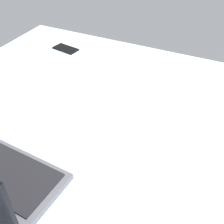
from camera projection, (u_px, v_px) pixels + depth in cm
name	position (u px, v px, depth cm)	size (l,w,h in cm)	color
bed_mattress	(121.00, 148.00, 110.91)	(180.00, 140.00, 18.00)	silver
cell_phone	(66.00, 49.00, 157.24)	(6.80, 14.00, 0.80)	black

